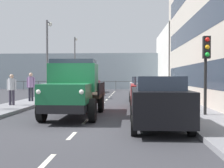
{
  "coord_description": "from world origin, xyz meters",
  "views": [
    {
      "loc": [
        -1.64,
        9.7,
        1.7
      ],
      "look_at": [
        -0.64,
        -7.54,
        1.28
      ],
      "focal_mm": 46.09,
      "sensor_mm": 36.0,
      "label": 1
    }
  ],
  "objects_px": {
    "car_teal_oppositeside_1": "(81,86)",
    "pedestrian_near_railing": "(12,87)",
    "car_maroon_oppositeside_2": "(90,84)",
    "lamp_post_promenade": "(48,51)",
    "car_white_oppositeside_0": "(65,89)",
    "truck_vintage_green": "(74,89)",
    "lamp_post_far": "(75,58)",
    "traffic_light_near": "(206,58)",
    "car_black_kerbside_near": "(158,101)",
    "car_red_kerbside_1": "(147,92)",
    "car_silver_kerbside_2": "(142,88)",
    "pedestrian_couple_b": "(31,84)"
  },
  "relations": [
    {
      "from": "car_teal_oppositeside_1",
      "to": "pedestrian_near_railing",
      "type": "bearing_deg",
      "value": 77.59
    },
    {
      "from": "car_maroon_oppositeside_2",
      "to": "lamp_post_promenade",
      "type": "relative_size",
      "value": 0.73
    },
    {
      "from": "car_maroon_oppositeside_2",
      "to": "car_white_oppositeside_0",
      "type": "bearing_deg",
      "value": 90.0
    },
    {
      "from": "car_teal_oppositeside_1",
      "to": "truck_vintage_green",
      "type": "bearing_deg",
      "value": 98.26
    },
    {
      "from": "lamp_post_far",
      "to": "traffic_light_near",
      "type": "bearing_deg",
      "value": 114.13
    },
    {
      "from": "car_maroon_oppositeside_2",
      "to": "lamp_post_far",
      "type": "distance_m",
      "value": 3.68
    },
    {
      "from": "truck_vintage_green",
      "to": "traffic_light_near",
      "type": "height_order",
      "value": "traffic_light_near"
    },
    {
      "from": "car_black_kerbside_near",
      "to": "pedestrian_near_railing",
      "type": "height_order",
      "value": "pedestrian_near_railing"
    },
    {
      "from": "truck_vintage_green",
      "to": "car_red_kerbside_1",
      "type": "bearing_deg",
      "value": -134.08
    },
    {
      "from": "car_silver_kerbside_2",
      "to": "car_teal_oppositeside_1",
      "type": "height_order",
      "value": "same"
    },
    {
      "from": "car_black_kerbside_near",
      "to": "car_teal_oppositeside_1",
      "type": "height_order",
      "value": "same"
    },
    {
      "from": "car_maroon_oppositeside_2",
      "to": "lamp_post_promenade",
      "type": "bearing_deg",
      "value": 78.07
    },
    {
      "from": "car_black_kerbside_near",
      "to": "pedestrian_couple_b",
      "type": "height_order",
      "value": "pedestrian_couple_b"
    },
    {
      "from": "car_black_kerbside_near",
      "to": "traffic_light_near",
      "type": "xyz_separation_m",
      "value": [
        -2.17,
        -2.3,
        1.58
      ]
    },
    {
      "from": "car_silver_kerbside_2",
      "to": "car_teal_oppositeside_1",
      "type": "xyz_separation_m",
      "value": [
        5.23,
        -4.57,
        -0.0
      ]
    },
    {
      "from": "car_silver_kerbside_2",
      "to": "car_maroon_oppositeside_2",
      "type": "height_order",
      "value": "same"
    },
    {
      "from": "car_silver_kerbside_2",
      "to": "lamp_post_promenade",
      "type": "height_order",
      "value": "lamp_post_promenade"
    },
    {
      "from": "pedestrian_couple_b",
      "to": "lamp_post_promenade",
      "type": "bearing_deg",
      "value": -90.06
    },
    {
      "from": "car_silver_kerbside_2",
      "to": "car_white_oppositeside_0",
      "type": "bearing_deg",
      "value": 18.54
    },
    {
      "from": "car_black_kerbside_near",
      "to": "pedestrian_couple_b",
      "type": "xyz_separation_m",
      "value": [
        7.22,
        -8.44,
        0.33
      ]
    },
    {
      "from": "car_silver_kerbside_2",
      "to": "car_teal_oppositeside_1",
      "type": "relative_size",
      "value": 1.08
    },
    {
      "from": "pedestrian_couple_b",
      "to": "lamp_post_far",
      "type": "xyz_separation_m",
      "value": [
        -0.12,
        -14.56,
        2.58
      ]
    },
    {
      "from": "car_black_kerbside_near",
      "to": "car_red_kerbside_1",
      "type": "xyz_separation_m",
      "value": [
        -0.0,
        -5.74,
        -0.0
      ]
    },
    {
      "from": "truck_vintage_green",
      "to": "traffic_light_near",
      "type": "relative_size",
      "value": 1.76
    },
    {
      "from": "truck_vintage_green",
      "to": "car_silver_kerbside_2",
      "type": "bearing_deg",
      "value": -110.45
    },
    {
      "from": "car_teal_oppositeside_1",
      "to": "car_maroon_oppositeside_2",
      "type": "xyz_separation_m",
      "value": [
        0.0,
        -6.03,
        0.0
      ]
    },
    {
      "from": "car_red_kerbside_1",
      "to": "pedestrian_near_railing",
      "type": "height_order",
      "value": "pedestrian_near_railing"
    },
    {
      "from": "car_white_oppositeside_0",
      "to": "car_teal_oppositeside_1",
      "type": "xyz_separation_m",
      "value": [
        0.0,
        -6.32,
        -0.0
      ]
    },
    {
      "from": "pedestrian_couple_b",
      "to": "lamp_post_promenade",
      "type": "distance_m",
      "value": 4.6
    },
    {
      "from": "lamp_post_far",
      "to": "car_maroon_oppositeside_2",
      "type": "bearing_deg",
      "value": 146.4
    },
    {
      "from": "lamp_post_far",
      "to": "car_teal_oppositeside_1",
      "type": "bearing_deg",
      "value": 104.45
    },
    {
      "from": "car_black_kerbside_near",
      "to": "car_red_kerbside_1",
      "type": "relative_size",
      "value": 1.01
    },
    {
      "from": "car_teal_oppositeside_1",
      "to": "traffic_light_near",
      "type": "height_order",
      "value": "traffic_light_near"
    },
    {
      "from": "car_black_kerbside_near",
      "to": "car_silver_kerbside_2",
      "type": "xyz_separation_m",
      "value": [
        -0.0,
        -11.15,
        0.0
      ]
    },
    {
      "from": "pedestrian_couple_b",
      "to": "lamp_post_far",
      "type": "height_order",
      "value": "lamp_post_far"
    },
    {
      "from": "truck_vintage_green",
      "to": "car_red_kerbside_1",
      "type": "xyz_separation_m",
      "value": [
        -3.28,
        -3.39,
        -0.28
      ]
    },
    {
      "from": "car_white_oppositeside_0",
      "to": "lamp_post_promenade",
      "type": "distance_m",
      "value": 4.51
    },
    {
      "from": "pedestrian_couple_b",
      "to": "traffic_light_near",
      "type": "xyz_separation_m",
      "value": [
        -9.39,
        6.14,
        1.25
      ]
    },
    {
      "from": "car_white_oppositeside_0",
      "to": "traffic_light_near",
      "type": "distance_m",
      "value": 10.37
    },
    {
      "from": "pedestrian_near_railing",
      "to": "traffic_light_near",
      "type": "height_order",
      "value": "traffic_light_near"
    },
    {
      "from": "car_red_kerbside_1",
      "to": "lamp_post_promenade",
      "type": "distance_m",
      "value": 10.16
    },
    {
      "from": "truck_vintage_green",
      "to": "car_white_oppositeside_0",
      "type": "height_order",
      "value": "truck_vintage_green"
    },
    {
      "from": "car_white_oppositeside_0",
      "to": "car_red_kerbside_1",
      "type": "bearing_deg",
      "value": 144.96
    },
    {
      "from": "truck_vintage_green",
      "to": "car_teal_oppositeside_1",
      "type": "distance_m",
      "value": 13.52
    },
    {
      "from": "car_silver_kerbside_2",
      "to": "traffic_light_near",
      "type": "distance_m",
      "value": 9.25
    },
    {
      "from": "car_white_oppositeside_0",
      "to": "lamp_post_far",
      "type": "distance_m",
      "value": 14.04
    },
    {
      "from": "pedestrian_near_railing",
      "to": "pedestrian_couple_b",
      "type": "xyz_separation_m",
      "value": [
        -0.18,
        -2.6,
        0.08
      ]
    },
    {
      "from": "lamp_post_promenade",
      "to": "car_teal_oppositeside_1",
      "type": "bearing_deg",
      "value": -120.31
    },
    {
      "from": "car_black_kerbside_near",
      "to": "car_maroon_oppositeside_2",
      "type": "xyz_separation_m",
      "value": [
        5.23,
        -21.76,
        0.0
      ]
    },
    {
      "from": "pedestrian_couple_b",
      "to": "lamp_post_promenade",
      "type": "xyz_separation_m",
      "value": [
        -0.0,
        -3.87,
        2.48
      ]
    }
  ]
}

